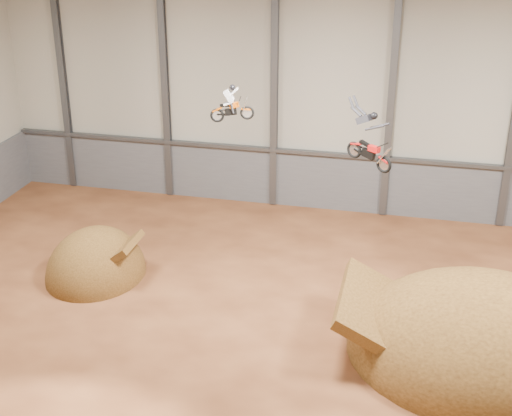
{
  "coord_description": "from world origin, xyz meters",
  "views": [
    {
      "loc": [
        4.94,
        -24.67,
        17.44
      ],
      "look_at": [
        -1.86,
        4.0,
        4.5
      ],
      "focal_mm": 50.0,
      "sensor_mm": 36.0,
      "label": 1
    }
  ],
  "objects": [
    {
      "name": "floor",
      "position": [
        0.0,
        0.0,
        0.0
      ],
      "size": [
        40.0,
        40.0,
        0.0
      ],
      "primitive_type": "plane",
      "color": "#532A16",
      "rests_on": "ground"
    },
    {
      "name": "back_wall",
      "position": [
        0.0,
        15.0,
        7.0
      ],
      "size": [
        40.0,
        0.1,
        14.0
      ],
      "primitive_type": "cube",
      "color": "#ADA99A",
      "rests_on": "ground"
    },
    {
      "name": "ceiling",
      "position": [
        0.0,
        0.0,
        14.0
      ],
      "size": [
        40.0,
        40.0,
        0.0
      ],
      "primitive_type": "plane",
      "color": "black",
      "rests_on": "back_wall"
    },
    {
      "name": "lower_band_back",
      "position": [
        0.0,
        14.9,
        1.75
      ],
      "size": [
        39.8,
        0.18,
        3.5
      ],
      "primitive_type": "cube",
      "color": "#5C5E64",
      "rests_on": "ground"
    },
    {
      "name": "steel_rail",
      "position": [
        0.0,
        14.75,
        3.55
      ],
      "size": [
        39.8,
        0.35,
        0.2
      ],
      "primitive_type": "cube",
      "color": "#47494F",
      "rests_on": "lower_band_back"
    },
    {
      "name": "steel_column_0",
      "position": [
        -16.67,
        14.8,
        7.0
      ],
      "size": [
        0.4,
        0.36,
        13.9
      ],
      "primitive_type": "cube",
      "color": "#47494F",
      "rests_on": "ground"
    },
    {
      "name": "steel_column_1",
      "position": [
        -10.0,
        14.8,
        7.0
      ],
      "size": [
        0.4,
        0.36,
        13.9
      ],
      "primitive_type": "cube",
      "color": "#47494F",
      "rests_on": "ground"
    },
    {
      "name": "steel_column_2",
      "position": [
        -3.33,
        14.8,
        7.0
      ],
      "size": [
        0.4,
        0.36,
        13.9
      ],
      "primitive_type": "cube",
      "color": "#47494F",
      "rests_on": "ground"
    },
    {
      "name": "steel_column_3",
      "position": [
        3.33,
        14.8,
        7.0
      ],
      "size": [
        0.4,
        0.36,
        13.9
      ],
      "primitive_type": "cube",
      "color": "#47494F",
      "rests_on": "ground"
    },
    {
      "name": "takeoff_ramp",
      "position": [
        -10.09,
        4.01,
        0.0
      ],
      "size": [
        4.83,
        5.57,
        4.83
      ],
      "primitive_type": "ellipsoid",
      "color": "#422910",
      "rests_on": "ground"
    },
    {
      "name": "landing_ramp",
      "position": [
        8.35,
        1.35,
        0.0
      ],
      "size": [
        11.14,
        9.85,
        6.42
      ],
      "primitive_type": "ellipsoid",
      "color": "#422910",
      "rests_on": "ground"
    },
    {
      "name": "fmx_rider_a",
      "position": [
        -2.94,
        4.23,
        9.31
      ],
      "size": [
        2.19,
        1.07,
        1.94
      ],
      "primitive_type": null,
      "rotation": [
        0.0,
        -0.11,
        0.17
      ],
      "color": "#C04E06"
    },
    {
      "name": "fmx_rider_b",
      "position": [
        2.9,
        5.25,
        7.9
      ],
      "size": [
        3.54,
        2.61,
        3.21
      ],
      "primitive_type": null,
      "rotation": [
        0.0,
        0.17,
        -0.54
      ],
      "color": "#A91210"
    }
  ]
}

